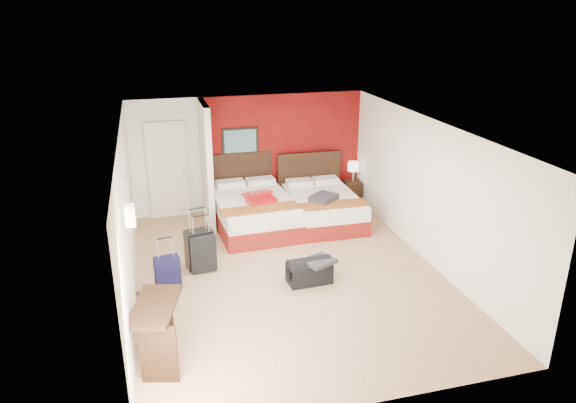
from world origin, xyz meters
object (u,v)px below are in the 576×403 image
object	(u,v)px
suitcase_navy	(168,275)
bed_right	(323,209)
duffel_bag	(309,272)
desk	(157,333)
red_suitcase_open	(259,197)
suitcase_black	(200,250)
bed_left	(254,213)
nightstand	(352,192)
table_lamp	(353,172)
suitcase_charcoal	(202,254)

from	to	relation	value
suitcase_navy	bed_right	bearing A→B (deg)	23.44
bed_right	duffel_bag	xyz separation A→B (m)	(-1.04, -2.39, -0.11)
bed_right	desk	distance (m)	5.20
red_suitcase_open	suitcase_black	bearing A→B (deg)	-146.41
bed_left	suitcase_navy	world-z (taller)	bed_left
nightstand	table_lamp	bearing A→B (deg)	0.00
table_lamp	suitcase_black	xyz separation A→B (m)	(-3.71, -2.33, -0.41)
red_suitcase_open	suitcase_charcoal	size ratio (longest dim) A/B	1.16
red_suitcase_open	desk	distance (m)	4.38
red_suitcase_open	duffel_bag	xyz separation A→B (m)	(0.32, -2.36, -0.51)
duffel_bag	suitcase_charcoal	bearing A→B (deg)	149.30
red_suitcase_open	suitcase_navy	bearing A→B (deg)	-146.20
bed_left	red_suitcase_open	size ratio (longest dim) A/B	2.87
suitcase_black	suitcase_charcoal	bearing A→B (deg)	-82.67
bed_right	suitcase_charcoal	bearing A→B (deg)	-149.13
nightstand	suitcase_navy	world-z (taller)	suitcase_navy
bed_left	red_suitcase_open	world-z (taller)	red_suitcase_open
red_suitcase_open	suitcase_navy	xyz separation A→B (m)	(-1.92, -2.01, -0.42)
table_lamp	suitcase_black	size ratio (longest dim) A/B	0.66
bed_left	desk	distance (m)	4.41
suitcase_black	suitcase_navy	bearing A→B (deg)	-145.91
suitcase_navy	red_suitcase_open	bearing A→B (deg)	37.83
suitcase_black	suitcase_charcoal	world-z (taller)	suitcase_black
nightstand	bed_left	bearing A→B (deg)	-155.73
bed_right	red_suitcase_open	world-z (taller)	red_suitcase_open
table_lamp	red_suitcase_open	bearing A→B (deg)	-158.55
suitcase_charcoal	duffel_bag	world-z (taller)	suitcase_charcoal
table_lamp	desk	distance (m)	6.54
suitcase_charcoal	nightstand	bearing A→B (deg)	27.21
table_lamp	duffel_bag	xyz separation A→B (m)	(-2.04, -3.28, -0.57)
red_suitcase_open	suitcase_black	xyz separation A→B (m)	(-1.35, -1.41, -0.35)
bed_left	nightstand	distance (m)	2.59
red_suitcase_open	nightstand	bearing A→B (deg)	8.91
bed_left	red_suitcase_open	distance (m)	0.39
red_suitcase_open	desk	size ratio (longest dim) A/B	0.75
bed_right	nightstand	distance (m)	1.34
red_suitcase_open	suitcase_navy	distance (m)	2.81
nightstand	suitcase_charcoal	size ratio (longest dim) A/B	0.81
red_suitcase_open	suitcase_black	distance (m)	1.98
suitcase_black	duffel_bag	world-z (taller)	suitcase_black
nightstand	table_lamp	distance (m)	0.48
nightstand	duffel_bag	distance (m)	3.86
bed_left	duffel_bag	xyz separation A→B (m)	(0.42, -2.46, -0.14)
bed_right	duffel_bag	distance (m)	2.61
table_lamp	suitcase_navy	size ratio (longest dim) A/B	0.83
suitcase_black	desk	bearing A→B (deg)	-120.84
suitcase_charcoal	duffel_bag	xyz separation A→B (m)	(1.63, -0.85, -0.14)
bed_right	suitcase_charcoal	xyz separation A→B (m)	(-2.67, -1.53, 0.03)
suitcase_charcoal	duffel_bag	size ratio (longest dim) A/B	0.91
red_suitcase_open	table_lamp	world-z (taller)	table_lamp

